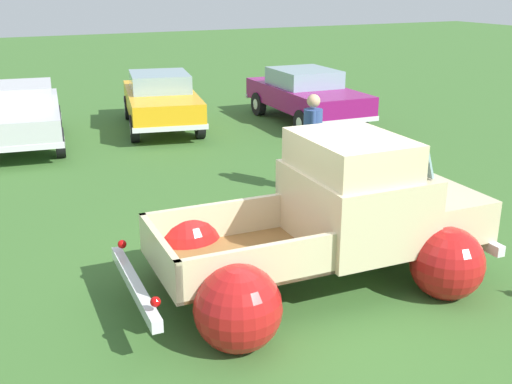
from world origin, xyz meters
TOP-DOWN VIEW (x-y plane):
  - ground_plane at (0.00, 0.00)m, footprint 80.00×80.00m
  - vintage_pickup_truck at (0.39, -0.02)m, footprint 4.70×2.92m
  - show_car_0 at (-2.45, 9.15)m, footprint 2.42×4.44m
  - show_car_1 at (1.10, 9.45)m, footprint 2.61×4.48m
  - show_car_2 at (4.88, 8.39)m, footprint 2.02×4.38m
  - spectator_0 at (1.96, 3.20)m, footprint 0.47×0.50m
  - lane_cone_1 at (2.25, 1.71)m, footprint 0.36×0.36m

SIDE VIEW (x-z plane):
  - ground_plane at x=0.00m, z-range 0.00..0.00m
  - lane_cone_1 at x=2.25m, z-range 0.00..0.63m
  - vintage_pickup_truck at x=0.39m, z-range -0.22..1.74m
  - show_car_1 at x=1.10m, z-range 0.06..1.49m
  - show_car_2 at x=4.88m, z-range 0.07..1.50m
  - show_car_0 at x=-2.45m, z-range 0.07..1.50m
  - spectator_0 at x=1.96m, z-range 0.14..1.95m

